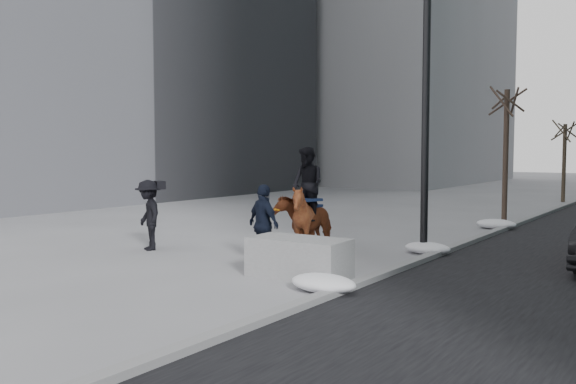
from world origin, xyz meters
The scene contains 12 objects.
ground centered at (0.00, 0.00, 0.00)m, with size 120.00×120.00×0.00m, color gray.
curb centered at (3.00, 10.00, 0.06)m, with size 0.25×90.00×0.12m, color gray.
building_left centered at (-19.00, 10.00, 10.00)m, with size 12.00×26.00×20.00m, color #595960.
planter centered at (1.67, -0.81, 0.39)m, with size 1.95×0.98×0.78m, color gray.
tree_near centered at (2.40, 10.79, 2.53)m, with size 1.20×1.20×5.05m, color #33261E, non-canonical shape.
tree_far centered at (2.40, 20.79, 2.07)m, with size 1.20×1.20×4.13m, color #34281F, non-canonical shape.
mounted_left centered at (0.26, 1.58, 0.83)m, with size 0.78×1.72×2.22m.
mounted_right centered at (0.42, 1.29, 1.03)m, with size 1.78×1.88×2.57m.
feeder centered at (0.28, -0.11, 0.88)m, with size 1.11×1.01×1.75m.
camera_crew centered at (-3.23, -0.24, 0.89)m, with size 1.31×1.11×1.75m.
lamppost centered at (2.60, 3.35, 4.99)m, with size 0.25×1.93×9.09m.
snow_piles centered at (2.70, 3.42, 0.15)m, with size 1.25×11.20×0.32m.
Camera 1 is at (8.26, -10.60, 2.51)m, focal length 38.00 mm.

